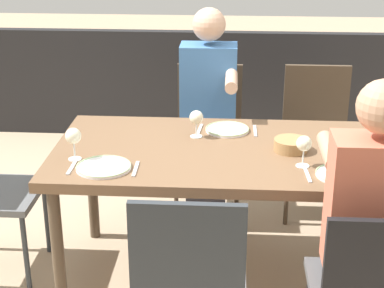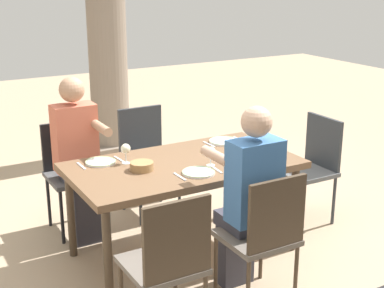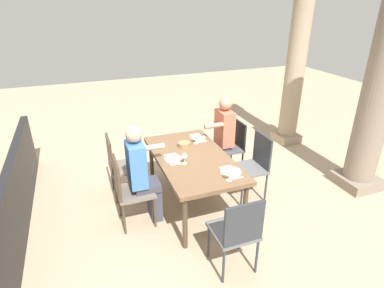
% 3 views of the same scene
% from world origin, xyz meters
% --- Properties ---
extents(ground_plane, '(16.00, 16.00, 0.00)m').
position_xyz_m(ground_plane, '(0.00, 0.00, 0.00)').
color(ground_plane, tan).
extents(dining_table, '(1.70, 0.92, 0.75)m').
position_xyz_m(dining_table, '(0.00, 0.00, 0.68)').
color(dining_table, brown).
rests_on(dining_table, ground).
extents(chair_west_south, '(0.44, 0.44, 0.93)m').
position_xyz_m(chair_west_south, '(-0.59, -0.89, 0.53)').
color(chair_west_south, '#6A6158').
rests_on(chair_west_south, ground).
extents(chair_mid_north, '(0.44, 0.44, 0.95)m').
position_xyz_m(chair_mid_north, '(0.10, 0.89, 0.54)').
color(chair_mid_north, '#5B5E61').
rests_on(chair_mid_north, ground).
extents(chair_mid_south, '(0.44, 0.44, 0.93)m').
position_xyz_m(chair_mid_south, '(0.10, -0.88, 0.53)').
color(chair_mid_south, '#6A6158').
rests_on(chair_mid_south, ground).
extents(diner_woman_green, '(0.35, 0.49, 1.33)m').
position_xyz_m(diner_woman_green, '(-0.58, 0.68, 0.71)').
color(diner_woman_green, '#3F3F4C').
rests_on(diner_woman_green, ground).
extents(diner_man_white, '(0.35, 0.49, 1.33)m').
position_xyz_m(diner_man_white, '(0.10, -0.70, 0.71)').
color(diner_man_white, '#3F3F4C').
rests_on(diner_man_white, ground).
extents(patio_railing, '(4.10, 0.10, 0.90)m').
position_xyz_m(patio_railing, '(0.00, -2.16, 0.45)').
color(patio_railing, black).
rests_on(patio_railing, ground).
extents(plate_0, '(0.23, 0.23, 0.02)m').
position_xyz_m(plate_0, '(-0.54, 0.29, 0.76)').
color(plate_0, white).
rests_on(plate_0, dining_table).
extents(wine_glass_0, '(0.07, 0.07, 0.15)m').
position_xyz_m(wine_glass_0, '(-0.38, 0.19, 0.86)').
color(wine_glass_0, white).
rests_on(wine_glass_0, dining_table).
extents(fork_0, '(0.02, 0.17, 0.01)m').
position_xyz_m(fork_0, '(-0.69, 0.29, 0.75)').
color(fork_0, silver).
rests_on(fork_0, dining_table).
extents(spoon_0, '(0.03, 0.17, 0.01)m').
position_xyz_m(spoon_0, '(-0.39, 0.29, 0.75)').
color(spoon_0, silver).
rests_on(spoon_0, dining_table).
extents(plate_1, '(0.24, 0.24, 0.02)m').
position_xyz_m(plate_1, '(-0.02, -0.26, 0.76)').
color(plate_1, white).
rests_on(plate_1, dining_table).
extents(wine_glass_1, '(0.07, 0.07, 0.14)m').
position_xyz_m(wine_glass_1, '(0.14, -0.16, 0.85)').
color(wine_glass_1, white).
rests_on(wine_glass_1, dining_table).
extents(fork_1, '(0.02, 0.17, 0.01)m').
position_xyz_m(fork_1, '(-0.17, -0.26, 0.75)').
color(fork_1, silver).
rests_on(fork_1, dining_table).
extents(spoon_1, '(0.03, 0.17, 0.01)m').
position_xyz_m(spoon_1, '(0.13, -0.26, 0.75)').
color(spoon_1, silver).
rests_on(spoon_1, dining_table).
extents(plate_2, '(0.26, 0.26, 0.02)m').
position_xyz_m(plate_2, '(0.55, 0.28, 0.76)').
color(plate_2, white).
rests_on(plate_2, dining_table).
extents(wine_glass_2, '(0.08, 0.08, 0.16)m').
position_xyz_m(wine_glass_2, '(0.71, 0.18, 0.86)').
color(wine_glass_2, white).
rests_on(wine_glass_2, dining_table).
extents(fork_2, '(0.02, 0.17, 0.01)m').
position_xyz_m(fork_2, '(0.40, 0.28, 0.75)').
color(fork_2, silver).
rests_on(fork_2, dining_table).
extents(spoon_2, '(0.02, 0.17, 0.01)m').
position_xyz_m(spoon_2, '(0.70, 0.28, 0.75)').
color(spoon_2, silver).
rests_on(spoon_2, dining_table).
extents(bread_basket, '(0.17, 0.17, 0.06)m').
position_xyz_m(bread_basket, '(-0.34, 0.00, 0.78)').
color(bread_basket, '#9E7547').
rests_on(bread_basket, dining_table).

